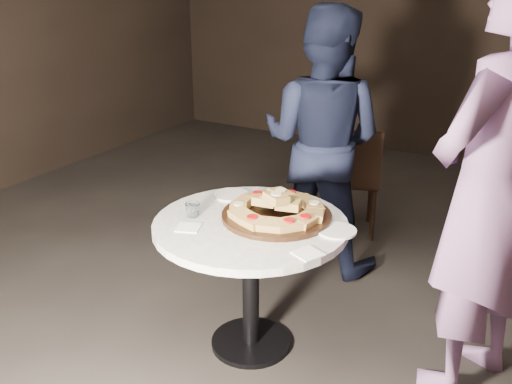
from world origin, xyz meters
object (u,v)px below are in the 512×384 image
serving_board (277,216)px  diner_navy (322,141)px  table (251,246)px  focaccia_pile (277,206)px  chair_far (351,174)px  diner_teal (490,192)px  water_glass (193,210)px

serving_board → diner_navy: bearing=100.9°
table → serving_board: (0.08, 0.10, 0.14)m
focaccia_pile → diner_navy: size_ratio=0.29×
serving_board → chair_far: 1.37m
focaccia_pile → diner_navy: bearing=101.0°
focaccia_pile → serving_board: bearing=-124.9°
diner_navy → diner_teal: 1.27m
serving_board → chair_far: size_ratio=0.65×
table → serving_board: bearing=50.5°
chair_far → focaccia_pile: bearing=73.1°
serving_board → diner_navy: (-0.17, 0.88, 0.11)m
table → diner_teal: 1.07m
water_glass → chair_far: (0.21, 1.53, -0.26)m
focaccia_pile → water_glass: bearing=-151.4°
chair_far → diner_navy: 0.57m
chair_far → diner_teal: 1.62m
serving_board → diner_navy: size_ratio=0.32×
diner_navy → focaccia_pile: bearing=98.2°
diner_navy → serving_board: bearing=98.0°
chair_far → table: bearing=69.4°
water_glass → diner_navy: diner_navy is taller
serving_board → focaccia_pile: (0.00, 0.00, 0.05)m
table → diner_teal: diner_teal is taller
water_glass → diner_teal: size_ratio=0.04×
focaccia_pile → chair_far: size_ratio=0.59×
water_glass → table: bearing=18.4°
serving_board → table: bearing=-129.5°
table → chair_far: (-0.06, 1.44, -0.10)m
chair_far → diner_teal: (1.02, -1.16, 0.47)m
chair_far → diner_teal: diner_teal is taller
table → chair_far: bearing=92.3°
diner_navy → diner_teal: diner_teal is taller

